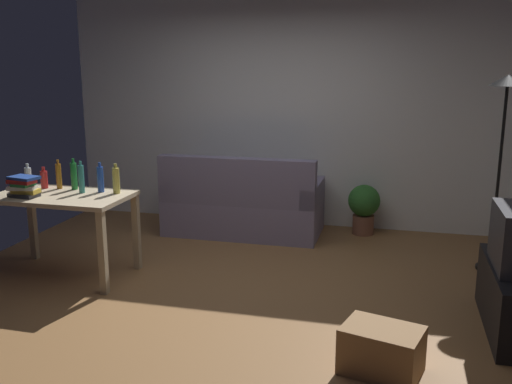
# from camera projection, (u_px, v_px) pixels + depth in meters

# --- Properties ---
(ground_plane) EXTENTS (5.20, 4.40, 0.02)m
(ground_plane) POSITION_uv_depth(u_px,v_px,m) (231.00, 289.00, 4.92)
(ground_plane) COLOR olive
(wall_rear) EXTENTS (5.20, 0.10, 2.70)m
(wall_rear) POSITION_uv_depth(u_px,v_px,m) (283.00, 111.00, 6.70)
(wall_rear) COLOR white
(wall_rear) RESTS_ON ground_plane
(couch) EXTENTS (1.74, 0.84, 0.92)m
(couch) POSITION_uv_depth(u_px,v_px,m) (243.00, 207.00, 6.43)
(couch) COLOR gray
(couch) RESTS_ON ground_plane
(torchiere_lamp) EXTENTS (0.32, 0.32, 1.81)m
(torchiere_lamp) POSITION_uv_depth(u_px,v_px,m) (504.00, 120.00, 5.05)
(torchiere_lamp) COLOR black
(torchiere_lamp) RESTS_ON ground_plane
(desk) EXTENTS (1.21, 0.71, 0.76)m
(desk) POSITION_uv_depth(u_px,v_px,m) (62.00, 206.00, 5.09)
(desk) COLOR #C6B28E
(desk) RESTS_ON ground_plane
(potted_plant) EXTENTS (0.36, 0.36, 0.57)m
(potted_plant) POSITION_uv_depth(u_px,v_px,m) (364.00, 206.00, 6.40)
(potted_plant) COLOR brown
(potted_plant) RESTS_ON ground_plane
(storage_box) EXTENTS (0.55, 0.46, 0.30)m
(storage_box) POSITION_uv_depth(u_px,v_px,m) (382.00, 350.00, 3.55)
(storage_box) COLOR olive
(storage_box) RESTS_ON ground_plane
(bottle_clear) EXTENTS (0.06, 0.06, 0.23)m
(bottle_clear) POSITION_uv_depth(u_px,v_px,m) (28.00, 177.00, 5.31)
(bottle_clear) COLOR silver
(bottle_clear) RESTS_ON desk
(bottle_red) EXTENTS (0.07, 0.07, 0.20)m
(bottle_red) POSITION_uv_depth(u_px,v_px,m) (44.00, 179.00, 5.29)
(bottle_red) COLOR #AD2323
(bottle_red) RESTS_ON desk
(bottle_amber) EXTENTS (0.05, 0.05, 0.27)m
(bottle_amber) POSITION_uv_depth(u_px,v_px,m) (59.00, 176.00, 5.27)
(bottle_amber) COLOR #9E6019
(bottle_amber) RESTS_ON desk
(bottle_green) EXTENTS (0.06, 0.06, 0.29)m
(bottle_green) POSITION_uv_depth(u_px,v_px,m) (74.00, 176.00, 5.23)
(bottle_green) COLOR #1E722D
(bottle_green) RESTS_ON desk
(bottle_tall) EXTENTS (0.05, 0.05, 0.29)m
(bottle_tall) POSITION_uv_depth(u_px,v_px,m) (81.00, 179.00, 5.10)
(bottle_tall) COLOR teal
(bottle_tall) RESTS_ON desk
(bottle_blue) EXTENTS (0.06, 0.06, 0.27)m
(bottle_blue) POSITION_uv_depth(u_px,v_px,m) (100.00, 179.00, 5.13)
(bottle_blue) COLOR #2347A3
(bottle_blue) RESTS_ON desk
(bottle_squat) EXTENTS (0.06, 0.06, 0.27)m
(bottle_squat) POSITION_uv_depth(u_px,v_px,m) (116.00, 180.00, 5.08)
(bottle_squat) COLOR #BCB24C
(bottle_squat) RESTS_ON desk
(book_stack) EXTENTS (0.30, 0.21, 0.19)m
(book_stack) POSITION_uv_depth(u_px,v_px,m) (23.00, 187.00, 4.93)
(book_stack) COLOR #333338
(book_stack) RESTS_ON desk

